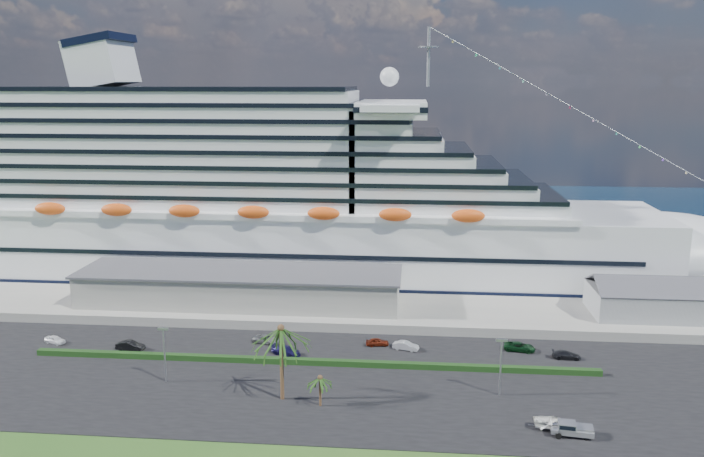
# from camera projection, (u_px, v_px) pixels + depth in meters

# --- Properties ---
(ground) EXTENTS (420.00, 420.00, 0.00)m
(ground) POSITION_uv_depth(u_px,v_px,m) (352.00, 417.00, 89.89)
(ground) COLOR #28521B
(ground) RESTS_ON ground
(asphalt_lot) EXTENTS (140.00, 38.00, 0.12)m
(asphalt_lot) POSITION_uv_depth(u_px,v_px,m) (359.00, 381.00, 100.58)
(asphalt_lot) COLOR black
(asphalt_lot) RESTS_ON ground
(wharf) EXTENTS (240.00, 20.00, 1.80)m
(wharf) POSITION_uv_depth(u_px,v_px,m) (371.00, 311.00, 128.64)
(wharf) COLOR gray
(wharf) RESTS_ON ground
(water) EXTENTS (420.00, 160.00, 0.02)m
(water) POSITION_uv_depth(u_px,v_px,m) (390.00, 221.00, 216.45)
(water) COLOR black
(water) RESTS_ON ground
(cruise_ship) EXTENTS (191.00, 38.00, 54.00)m
(cruise_ship) POSITION_uv_depth(u_px,v_px,m) (281.00, 204.00, 150.62)
(cruise_ship) COLOR silver
(cruise_ship) RESTS_ON ground
(terminal_building) EXTENTS (61.00, 15.00, 6.30)m
(terminal_building) POSITION_uv_depth(u_px,v_px,m) (240.00, 286.00, 130.01)
(terminal_building) COLOR gray
(terminal_building) RESTS_ON wharf
(port_shed) EXTENTS (24.00, 12.31, 7.37)m
(port_shed) POSITION_uv_depth(u_px,v_px,m) (660.00, 301.00, 123.25)
(port_shed) COLOR gray
(port_shed) RESTS_ON wharf
(hedge) EXTENTS (88.00, 1.10, 0.90)m
(hedge) POSITION_uv_depth(u_px,v_px,m) (310.00, 362.00, 106.06)
(hedge) COLOR #183210
(hedge) RESTS_ON asphalt_lot
(lamp_post_left) EXTENTS (1.60, 0.35, 8.27)m
(lamp_post_left) POSITION_uv_depth(u_px,v_px,m) (164.00, 348.00, 99.06)
(lamp_post_left) COLOR gray
(lamp_post_left) RESTS_ON asphalt_lot
(lamp_post_right) EXTENTS (1.60, 0.35, 8.27)m
(lamp_post_right) POSITION_uv_depth(u_px,v_px,m) (501.00, 360.00, 94.76)
(lamp_post_right) COLOR gray
(lamp_post_right) RESTS_ON asphalt_lot
(palm_tall) EXTENTS (8.82, 8.82, 11.13)m
(palm_tall) POSITION_uv_depth(u_px,v_px,m) (281.00, 337.00, 92.74)
(palm_tall) COLOR #47301E
(palm_tall) RESTS_ON ground
(palm_short) EXTENTS (3.53, 3.53, 4.56)m
(palm_short) POSITION_uv_depth(u_px,v_px,m) (320.00, 381.00, 91.95)
(palm_short) COLOR #47301E
(palm_short) RESTS_ON ground
(parked_car_0) EXTENTS (4.09, 2.71, 1.29)m
(parked_car_0) POSITION_uv_depth(u_px,v_px,m) (55.00, 340.00, 114.59)
(parked_car_0) COLOR white
(parked_car_0) RESTS_ON asphalt_lot
(parked_car_1) EXTENTS (4.82, 2.19, 1.53)m
(parked_car_1) POSITION_uv_depth(u_px,v_px,m) (130.00, 346.00, 111.66)
(parked_car_1) COLOR black
(parked_car_1) RESTS_ON asphalt_lot
(parked_car_2) EXTENTS (5.10, 3.41, 1.30)m
(parked_car_2) POSITION_uv_depth(u_px,v_px,m) (267.00, 339.00, 114.71)
(parked_car_2) COLOR gray
(parked_car_2) RESTS_ON asphalt_lot
(parked_car_3) EXTENTS (5.31, 3.80, 1.43)m
(parked_car_3) POSITION_uv_depth(u_px,v_px,m) (286.00, 351.00, 109.77)
(parked_car_3) COLOR #181549
(parked_car_3) RESTS_ON asphalt_lot
(parked_car_4) EXTENTS (3.96, 2.06, 1.29)m
(parked_car_4) POSITION_uv_depth(u_px,v_px,m) (377.00, 342.00, 113.60)
(parked_car_4) COLOR #641D0D
(parked_car_4) RESTS_ON asphalt_lot
(parked_car_5) EXTENTS (4.43, 2.53, 1.38)m
(parked_car_5) POSITION_uv_depth(u_px,v_px,m) (406.00, 346.00, 111.82)
(parked_car_5) COLOR #B2B3B9
(parked_car_5) RESTS_ON asphalt_lot
(parked_car_6) EXTENTS (5.37, 3.24, 1.39)m
(parked_car_6) POSITION_uv_depth(u_px,v_px,m) (520.00, 347.00, 111.41)
(parked_car_6) COLOR black
(parked_car_6) RESTS_ON asphalt_lot
(parked_car_7) EXTENTS (4.42, 1.95, 1.26)m
(parked_car_7) POSITION_uv_depth(u_px,v_px,m) (566.00, 355.00, 108.25)
(parked_car_7) COLOR black
(parked_car_7) RESTS_ON asphalt_lot
(pickup_truck) EXTENTS (5.35, 2.52, 1.81)m
(pickup_truck) POSITION_uv_depth(u_px,v_px,m) (571.00, 428.00, 84.56)
(pickup_truck) COLOR black
(pickup_truck) RESTS_ON asphalt_lot
(boat_trailer) EXTENTS (5.78, 4.09, 1.62)m
(boat_trailer) POSITION_uv_depth(u_px,v_px,m) (554.00, 422.00, 85.93)
(boat_trailer) COLOR gray
(boat_trailer) RESTS_ON asphalt_lot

